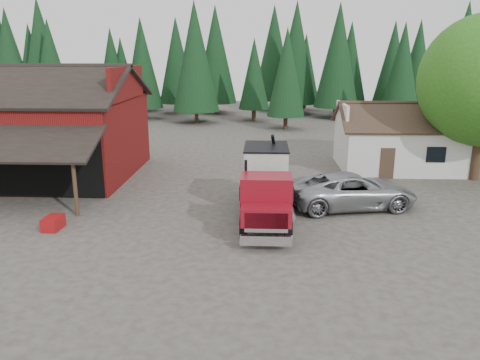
{
  "coord_description": "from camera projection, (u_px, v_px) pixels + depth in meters",
  "views": [
    {
      "loc": [
        3.45,
        -19.42,
        7.8
      ],
      "look_at": [
        2.44,
        2.59,
        1.8
      ],
      "focal_mm": 35.0,
      "sensor_mm": 36.0,
      "label": 1
    }
  ],
  "objects": [
    {
      "name": "farmhouse",
      "position": [
        399.0,
        144.0,
        32.43
      ],
      "size": [
        8.6,
        6.42,
        4.65
      ],
      "color": "silver",
      "rests_on": "ground"
    },
    {
      "name": "equip_box",
      "position": [
        53.0,
        223.0,
        21.33
      ],
      "size": [
        0.76,
        1.13,
        0.6
      ],
      "primitive_type": "cube",
      "rotation": [
        0.0,
        0.0,
        -0.05
      ],
      "color": "maroon",
      "rests_on": "ground"
    },
    {
      "name": "near_pine_c",
      "position": [
        463.0,
        63.0,
        43.2
      ],
      "size": [
        4.84,
        4.84,
        12.4
      ],
      "color": "#382619",
      "rests_on": "ground"
    },
    {
      "name": "ground",
      "position": [
        183.0,
        233.0,
        20.92
      ],
      "size": [
        120.0,
        120.0,
        0.0
      ],
      "primitive_type": "plane",
      "color": "#3F3831",
      "rests_on": "ground"
    },
    {
      "name": "feed_truck",
      "position": [
        266.0,
        182.0,
        22.52
      ],
      "size": [
        2.49,
        8.41,
        3.79
      ],
      "rotation": [
        0.0,
        0.0,
        -0.0
      ],
      "color": "black",
      "rests_on": "ground"
    },
    {
      "name": "silver_car",
      "position": [
        353.0,
        191.0,
        24.21
      ],
      "size": [
        6.99,
        4.2,
        1.82
      ],
      "primitive_type": "imported",
      "rotation": [
        0.0,
        0.0,
        1.76
      ],
      "color": "#A3A5AA",
      "rests_on": "ground"
    },
    {
      "name": "near_pine_d",
      "position": [
        195.0,
        57.0,
        51.92
      ],
      "size": [
        5.28,
        5.28,
        13.4
      ],
      "color": "#382619",
      "rests_on": "ground"
    },
    {
      "name": "near_pine_a",
      "position": [
        10.0,
        67.0,
        47.2
      ],
      "size": [
        4.4,
        4.4,
        11.4
      ],
      "color": "#382619",
      "rests_on": "ground"
    },
    {
      "name": "near_pine_b",
      "position": [
        287.0,
        72.0,
        48.02
      ],
      "size": [
        3.96,
        3.96,
        10.4
      ],
      "color": "#382619",
      "rests_on": "ground"
    },
    {
      "name": "conifer_backdrop",
      "position": [
        235.0,
        114.0,
        61.4
      ],
      "size": [
        76.0,
        16.0,
        16.0
      ],
      "primitive_type": null,
      "color": "black",
      "rests_on": "ground"
    },
    {
      "name": "red_barn",
      "position": [
        38.0,
        135.0,
        30.24
      ],
      "size": [
        12.8,
        13.63,
        7.18
      ],
      "color": "maroon",
      "rests_on": "ground"
    }
  ]
}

